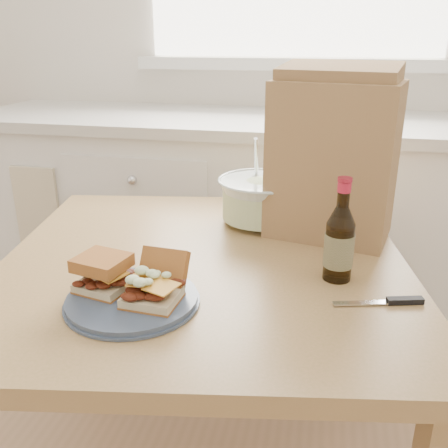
% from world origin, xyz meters
% --- Properties ---
extents(wall_back, '(4.00, 0.02, 2.70)m').
position_xyz_m(wall_back, '(0.00, 2.00, 1.35)').
color(wall_back, white).
rests_on(wall_back, ground).
extents(cabinet_run, '(2.50, 0.64, 0.94)m').
position_xyz_m(cabinet_run, '(-0.00, 1.70, 0.47)').
color(cabinet_run, white).
rests_on(cabinet_run, ground).
extents(dining_table, '(1.05, 1.05, 0.76)m').
position_xyz_m(dining_table, '(-0.08, 0.77, 0.65)').
color(dining_table, '#AD7F51').
rests_on(dining_table, ground).
extents(plate, '(0.25, 0.25, 0.02)m').
position_xyz_m(plate, '(-0.16, 0.55, 0.77)').
color(plate, '#3D4B63').
rests_on(plate, dining_table).
extents(sandwich_left, '(0.11, 0.10, 0.07)m').
position_xyz_m(sandwich_left, '(-0.22, 0.56, 0.81)').
color(sandwich_left, '#CAB58E').
rests_on(sandwich_left, plate).
extents(sandwich_right, '(0.10, 0.14, 0.08)m').
position_xyz_m(sandwich_right, '(-0.11, 0.55, 0.81)').
color(sandwich_right, '#CAB58E').
rests_on(sandwich_right, plate).
extents(coleslaw_bowl, '(0.23, 0.23, 0.23)m').
position_xyz_m(coleslaw_bowl, '(0.02, 1.03, 0.82)').
color(coleslaw_bowl, silver).
rests_on(coleslaw_bowl, dining_table).
extents(beer_bottle, '(0.06, 0.06, 0.22)m').
position_xyz_m(beer_bottle, '(0.22, 0.74, 0.84)').
color(beer_bottle, black).
rests_on(beer_bottle, dining_table).
extents(knife, '(0.17, 0.06, 0.01)m').
position_xyz_m(knife, '(0.32, 0.65, 0.77)').
color(knife, silver).
rests_on(knife, dining_table).
extents(paper_bag, '(0.32, 0.25, 0.38)m').
position_xyz_m(paper_bag, '(0.19, 0.99, 0.95)').
color(paper_bag, olive).
rests_on(paper_bag, dining_table).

